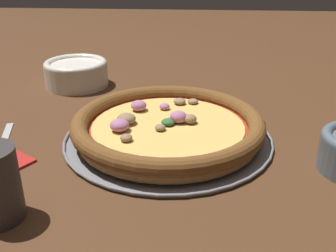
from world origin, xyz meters
TOP-DOWN VIEW (x-y plane):
  - ground_plane at (0.00, 0.00)m, footprint 3.00×3.00m
  - pizza_tray at (0.00, 0.00)m, footprint 0.35×0.35m
  - pizza at (0.00, 0.00)m, footprint 0.32×0.32m
  - bowl_far at (0.27, 0.23)m, footprint 0.15×0.15m
  - fork at (-0.05, 0.27)m, footprint 0.17×0.06m

SIDE VIEW (x-z plane):
  - ground_plane at x=0.00m, z-range 0.00..0.00m
  - fork at x=-0.05m, z-range 0.00..0.00m
  - pizza_tray at x=0.00m, z-range 0.00..0.01m
  - pizza at x=0.00m, z-range 0.01..0.05m
  - bowl_far at x=0.27m, z-range 0.00..0.06m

